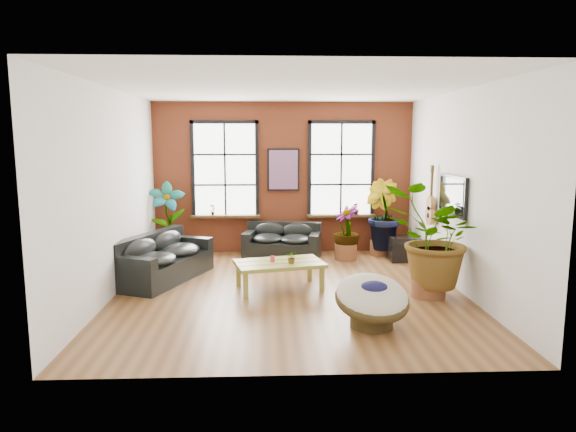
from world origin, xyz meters
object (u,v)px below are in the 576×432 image
at_px(sofa_left, 162,259).
at_px(papasan_chair, 372,299).
at_px(coffee_table, 279,265).
at_px(sofa_back, 282,242).

distance_m(sofa_left, papasan_chair, 4.37).
bearing_deg(coffee_table, papasan_chair, -70.06).
xyz_separation_m(coffee_table, papasan_chair, (1.27, -1.94, -0.03)).
height_order(sofa_back, papasan_chair, papasan_chair).
relative_size(sofa_back, sofa_left, 0.77).
bearing_deg(coffee_table, sofa_left, 149.08).
bearing_deg(sofa_left, papasan_chair, -105.06).
relative_size(sofa_back, papasan_chair, 1.50).
xyz_separation_m(sofa_back, papasan_chair, (1.13, -4.40, 0.06)).
height_order(sofa_left, papasan_chair, sofa_left).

